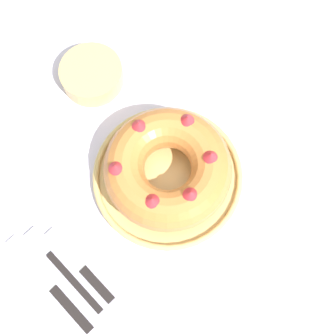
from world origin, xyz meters
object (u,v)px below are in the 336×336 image
(bundt_cake, at_px, (168,168))
(cake_knife, at_px, (84,270))
(fork, at_px, (58,264))
(serving_knife, at_px, (55,290))
(serving_dish, at_px, (168,176))
(side_bowl, at_px, (92,75))

(bundt_cake, bearing_deg, cake_knife, -175.28)
(fork, xyz_separation_m, serving_knife, (-0.03, -0.03, 0.00))
(serving_dish, bearing_deg, bundt_cake, 116.26)
(cake_knife, bearing_deg, serving_knife, 176.85)
(fork, bearing_deg, bundt_cake, -9.75)
(fork, relative_size, cake_knife, 1.13)
(fork, bearing_deg, cake_knife, -62.39)
(cake_knife, bearing_deg, side_bowl, 52.50)
(serving_dish, relative_size, bundt_cake, 1.22)
(bundt_cake, bearing_deg, fork, 175.14)
(bundt_cake, height_order, serving_knife, bundt_cake)
(serving_dish, xyz_separation_m, serving_knife, (-0.29, -0.01, -0.01))
(serving_dish, height_order, serving_knife, serving_dish)
(cake_knife, bearing_deg, serving_dish, 11.29)
(bundt_cake, distance_m, cake_knife, 0.24)
(serving_dish, xyz_separation_m, side_bowl, (0.04, 0.26, 0.01))
(serving_dish, distance_m, side_bowl, 0.26)
(bundt_cake, xyz_separation_m, serving_knife, (-0.29, -0.01, -0.05))
(bundt_cake, xyz_separation_m, cake_knife, (-0.23, -0.02, -0.05))
(serving_dish, relative_size, serving_knife, 1.28)
(serving_knife, bearing_deg, side_bowl, 40.97)
(serving_knife, bearing_deg, serving_dish, 3.55)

